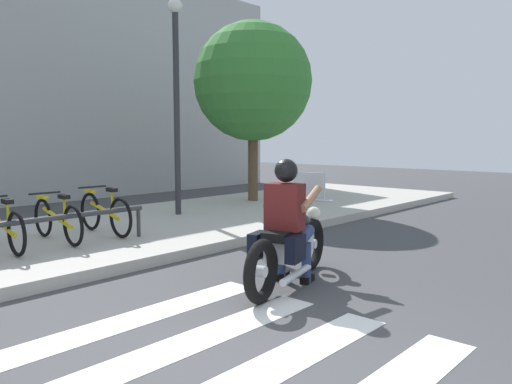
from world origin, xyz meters
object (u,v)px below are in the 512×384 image
Objects in this scene: rider at (288,213)px; motorcycle at (290,244)px; bicycle_4 at (57,220)px; street_lamp at (176,89)px; tree_near_rack at (253,82)px; bicycle_3 at (2,226)px; bicycle_5 at (105,213)px.

motorcycle is at bearing 13.27° from rider.
bicycle_4 is 0.37× the size of street_lamp.
street_lamp is 0.98× the size of tree_near_rack.
bicycle_3 is 1.58m from bicycle_5.
rider is 0.33× the size of street_lamp.
street_lamp reaches higher than bicycle_5.
bicycle_3 is 0.79m from bicycle_4.
rider is 3.63m from bicycle_5.
rider is 5.18m from street_lamp.
rider is at bearing -166.73° from motorcycle.
street_lamp is (1.95, 4.39, 2.17)m from motorcycle.
street_lamp is at bearing -171.50° from tree_near_rack.
tree_near_rack reaches higher than bicycle_4.
bicycle_4 is (-0.91, 3.61, -0.35)m from rider.
bicycle_4 is 1.01× the size of bicycle_5.
bicycle_5 is at bearing -0.07° from bicycle_4.
motorcycle is at bearing -74.62° from bicycle_4.
bicycle_5 is at bearing -0.04° from bicycle_3.
bicycle_3 is at bearing 179.96° from bicycle_5.
bicycle_4 is 0.36× the size of tree_near_rack.
motorcycle is 1.33× the size of bicycle_5.
bicycle_5 is (-0.13, 3.61, -0.34)m from rider.
tree_near_rack is (6.40, 1.20, 2.53)m from bicycle_3.
street_lamp reaches higher than bicycle_3.
rider is 3.74m from bicycle_4.
bicycle_4 is at bearing 104.20° from rider.
bicycle_3 is at bearing 115.24° from rider.
street_lamp is at bearing 66.06° from motorcycle.
bicycle_4 is (0.79, -0.00, -0.00)m from bicycle_3.
rider is 0.91× the size of bicycle_5.
street_lamp is at bearing 12.15° from bicycle_3.
bicycle_5 is (1.58, -0.00, 0.01)m from bicycle_3.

